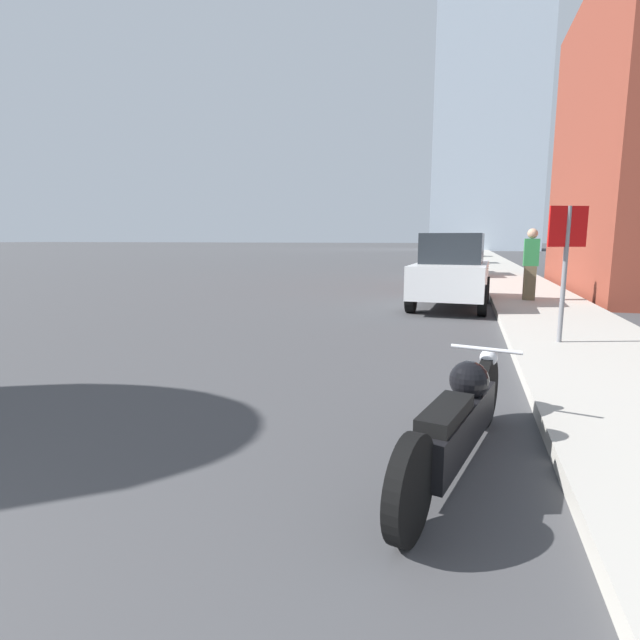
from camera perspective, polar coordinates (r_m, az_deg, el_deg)
The scene contains 8 objects.
sidewalk at distance 39.68m, azimuth 19.01°, elevation 6.42°, with size 2.37×240.00×0.15m.
motorcycle at distance 3.96m, azimuth 15.57°, elevation -10.85°, with size 0.89×2.67×0.77m.
parked_car_white at distance 12.96m, azimuth 14.83°, elevation 5.42°, with size 1.98×4.09×1.85m.
parked_car_silver at distance 23.21m, azimuth 15.15°, elevation 6.82°, with size 2.11×4.61×1.67m.
parked_car_black at distance 34.03m, azimuth 15.19°, elevation 7.60°, with size 2.09×3.98×1.86m.
parked_car_yellow at distance 46.79m, azimuth 15.93°, elevation 7.93°, with size 2.06×4.60×1.78m.
stop_sign at distance 8.38m, azimuth 26.31°, elevation 7.17°, with size 0.57×0.26×2.05m.
pedestrian at distance 13.96m, azimuth 22.94°, elevation 6.02°, with size 0.36×0.26×1.83m.
Camera 1 is at (3.47, 0.40, 1.72)m, focal length 28.00 mm.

